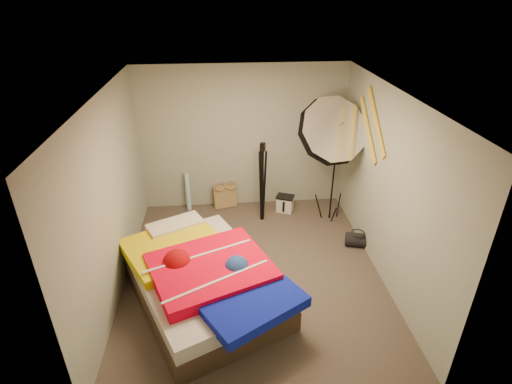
{
  "coord_description": "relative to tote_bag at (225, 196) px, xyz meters",
  "views": [
    {
      "loc": [
        -0.36,
        -4.43,
        3.61
      ],
      "look_at": [
        0.1,
        0.6,
        0.95
      ],
      "focal_mm": 28.0,
      "sensor_mm": 36.0,
      "label": 1
    }
  ],
  "objects": [
    {
      "name": "wall_right",
      "position": [
        2.09,
        -1.9,
        1.05
      ],
      "size": [
        0.0,
        4.0,
        4.0
      ],
      "primitive_type": "plane",
      "rotation": [
        1.57,
        0.0,
        -1.57
      ],
      "color": "gray",
      "rests_on": "floor"
    },
    {
      "name": "camera_tripod",
      "position": [
        0.62,
        -0.51,
        0.59
      ],
      "size": [
        0.1,
        0.1,
        1.39
      ],
      "color": "black",
      "rests_on": "floor"
    },
    {
      "name": "photo_umbrella",
      "position": [
        1.63,
        -0.73,
        1.41
      ],
      "size": [
        1.27,
        0.88,
        2.26
      ],
      "color": "black",
      "rests_on": "floor"
    },
    {
      "name": "wall_front",
      "position": [
        0.34,
        -3.9,
        1.05
      ],
      "size": [
        3.5,
        0.0,
        3.5
      ],
      "primitive_type": "plane",
      "rotation": [
        -1.57,
        0.0,
        0.0
      ],
      "color": "gray",
      "rests_on": "floor"
    },
    {
      "name": "tote_bag",
      "position": [
        0.0,
        0.0,
        0.0
      ],
      "size": [
        0.44,
        0.27,
        0.42
      ],
      "primitive_type": "cube",
      "rotation": [
        -0.14,
        0.0,
        0.24
      ],
      "color": "#A68954",
      "rests_on": "floor"
    },
    {
      "name": "wall_left",
      "position": [
        -1.41,
        -1.9,
        1.05
      ],
      "size": [
        0.0,
        4.0,
        4.0
      ],
      "primitive_type": "plane",
      "rotation": [
        1.57,
        0.0,
        1.57
      ],
      "color": "gray",
      "rests_on": "floor"
    },
    {
      "name": "floor",
      "position": [
        0.34,
        -1.9,
        -0.2
      ],
      "size": [
        4.0,
        4.0,
        0.0
      ],
      "primitive_type": "plane",
      "color": "#4F463B",
      "rests_on": "ground"
    },
    {
      "name": "ceiling",
      "position": [
        0.34,
        -1.9,
        2.3
      ],
      "size": [
        4.0,
        4.0,
        0.0
      ],
      "primitive_type": "plane",
      "rotation": [
        3.14,
        0.0,
        0.0
      ],
      "color": "silver",
      "rests_on": "wall_back"
    },
    {
      "name": "bed",
      "position": [
        -0.32,
        -2.36,
        0.11
      ],
      "size": [
        2.36,
        2.6,
        0.64
      ],
      "color": "#433223",
      "rests_on": "floor"
    },
    {
      "name": "wrapping_roll",
      "position": [
        -0.65,
        -0.03,
        0.14
      ],
      "size": [
        0.1,
        0.2,
        0.69
      ],
      "primitive_type": "cylinder",
      "rotation": [
        -0.17,
        0.0,
        0.11
      ],
      "color": "#529BC2",
      "rests_on": "floor"
    },
    {
      "name": "wall_stripe_lower",
      "position": [
        2.07,
        -1.05,
        1.55
      ],
      "size": [
        0.02,
        0.91,
        0.78
      ],
      "primitive_type": "cube",
      "rotation": [
        0.7,
        0.0,
        0.0
      ],
      "color": "gold",
      "rests_on": "wall_right"
    },
    {
      "name": "wall_back",
      "position": [
        0.34,
        0.1,
        1.05
      ],
      "size": [
        3.5,
        0.0,
        3.5
      ],
      "primitive_type": "plane",
      "rotation": [
        1.57,
        0.0,
        0.0
      ],
      "color": "gray",
      "rests_on": "floor"
    },
    {
      "name": "wall_stripe_upper",
      "position": [
        2.07,
        -1.3,
        1.75
      ],
      "size": [
        0.02,
        0.91,
        0.78
      ],
      "primitive_type": "cube",
      "rotation": [
        0.7,
        0.0,
        0.0
      ],
      "color": "gold",
      "rests_on": "wall_right"
    },
    {
      "name": "duffel_bag",
      "position": [
        1.99,
        -1.42,
        -0.1
      ],
      "size": [
        0.4,
        0.31,
        0.22
      ],
      "primitive_type": "cylinder",
      "rotation": [
        0.0,
        1.57,
        -0.28
      ],
      "color": "black",
      "rests_on": "floor"
    },
    {
      "name": "camera_case",
      "position": [
        1.05,
        -0.27,
        -0.07
      ],
      "size": [
        0.33,
        0.29,
        0.28
      ],
      "primitive_type": "cube",
      "rotation": [
        0.0,
        0.0,
        -0.39
      ],
      "color": "silver",
      "rests_on": "floor"
    }
  ]
}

